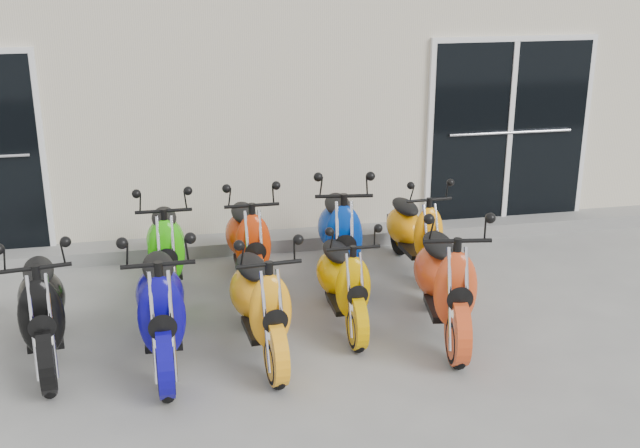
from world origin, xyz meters
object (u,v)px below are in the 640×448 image
(scooter_front_orange_a, at_px, (260,289))
(scooter_front_red, at_px, (446,268))
(scooter_back_red, at_px, (248,230))
(scooter_back_blue, at_px, (340,222))
(scooter_front_blue, at_px, (160,292))
(scooter_back_green, at_px, (165,235))
(scooter_front_orange_b, at_px, (344,270))
(scooter_front_black, at_px, (40,294))
(scooter_back_yellow, at_px, (416,221))

(scooter_front_orange_a, height_order, scooter_front_red, scooter_front_red)
(scooter_back_red, xyz_separation_m, scooter_back_blue, (0.93, -0.05, 0.04))
(scooter_front_blue, distance_m, scooter_back_green, 1.46)
(scooter_back_green, distance_m, scooter_back_blue, 1.75)
(scooter_front_red, distance_m, scooter_back_green, 2.77)
(scooter_front_orange_b, bearing_deg, scooter_back_green, 145.13)
(scooter_front_red, xyz_separation_m, scooter_back_blue, (-0.63, 1.37, 0.00))
(scooter_front_blue, distance_m, scooter_back_blue, 2.29)
(scooter_front_red, xyz_separation_m, scooter_back_green, (-2.38, 1.42, -0.04))
(scooter_front_black, height_order, scooter_back_yellow, scooter_front_black)
(scooter_front_orange_a, xyz_separation_m, scooter_back_red, (0.07, 1.47, 0.00))
(scooter_back_yellow, bearing_deg, scooter_front_black, -163.29)
(scooter_front_black, relative_size, scooter_front_red, 0.96)
(scooter_front_black, bearing_deg, scooter_back_red, 26.16)
(scooter_front_blue, relative_size, scooter_front_orange_a, 1.07)
(scooter_back_green, height_order, scooter_back_blue, scooter_back_blue)
(scooter_front_black, distance_m, scooter_front_orange_a, 1.78)
(scooter_front_orange_a, distance_m, scooter_back_green, 1.65)
(scooter_back_red, bearing_deg, scooter_front_orange_b, -56.17)
(scooter_front_red, bearing_deg, scooter_front_black, -174.11)
(scooter_front_black, xyz_separation_m, scooter_back_yellow, (3.61, 1.32, -0.06))
(scooter_back_blue, bearing_deg, scooter_front_red, -57.13)
(scooter_front_orange_a, relative_size, scooter_back_blue, 0.94)
(scooter_front_black, bearing_deg, scooter_front_orange_a, -15.32)
(scooter_front_blue, height_order, scooter_front_red, scooter_front_blue)
(scooter_front_orange_a, distance_m, scooter_front_red, 1.63)
(scooter_front_orange_b, xyz_separation_m, scooter_back_yellow, (1.04, 1.14, 0.01))
(scooter_front_orange_a, bearing_deg, scooter_front_orange_b, 22.23)
(scooter_front_blue, height_order, scooter_front_orange_a, scooter_front_blue)
(scooter_front_red, bearing_deg, scooter_front_orange_a, -169.31)
(scooter_front_red, distance_m, scooter_back_blue, 1.51)
(scooter_front_black, distance_m, scooter_front_red, 3.40)
(scooter_back_green, distance_m, scooter_back_red, 0.81)
(scooter_front_blue, relative_size, scooter_back_red, 1.06)
(scooter_front_black, relative_size, scooter_front_orange_b, 1.13)
(scooter_front_orange_a, bearing_deg, scooter_front_red, -2.53)
(scooter_front_blue, distance_m, scooter_back_red, 1.70)
(scooter_front_blue, bearing_deg, scooter_back_blue, 36.63)
(scooter_front_black, height_order, scooter_back_green, scooter_front_black)
(scooter_front_orange_b, relative_size, scooter_back_yellow, 0.99)
(scooter_back_blue, xyz_separation_m, scooter_back_yellow, (0.84, 0.12, -0.09))
(scooter_front_orange_a, bearing_deg, scooter_front_black, 168.27)
(scooter_front_blue, bearing_deg, scooter_front_red, -0.26)
(scooter_back_red, distance_m, scooter_back_blue, 0.93)
(scooter_front_red, height_order, scooter_back_yellow, scooter_front_red)
(scooter_back_green, xyz_separation_m, scooter_back_red, (0.81, -0.00, 0.00))
(scooter_front_orange_a, distance_m, scooter_front_orange_b, 0.90)
(scooter_front_orange_a, xyz_separation_m, scooter_front_red, (1.63, 0.06, 0.04))
(scooter_front_red, xyz_separation_m, scooter_back_yellow, (0.21, 1.49, -0.09))
(scooter_back_green, bearing_deg, scooter_front_orange_b, -34.98)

